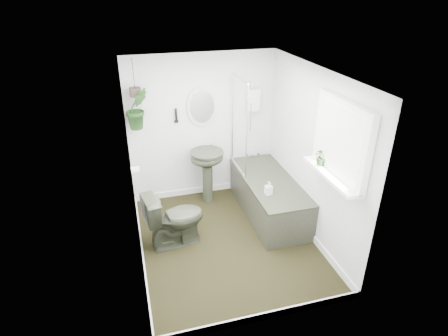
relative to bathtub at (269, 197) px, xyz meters
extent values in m
cube|color=black|center=(-0.80, -0.50, -0.30)|extent=(2.30, 2.80, 0.02)
cube|color=white|center=(-0.80, -0.50, 2.02)|extent=(2.30, 2.80, 0.02)
cube|color=white|center=(-0.80, 0.91, 0.86)|extent=(2.30, 0.02, 2.30)
cube|color=white|center=(-0.80, -1.91, 0.86)|extent=(2.30, 0.02, 2.30)
cube|color=white|center=(-1.96, -0.50, 0.86)|extent=(0.02, 2.80, 2.30)
cube|color=white|center=(0.36, -0.50, 0.86)|extent=(0.02, 2.80, 2.30)
cube|color=white|center=(-0.80, -0.50, -0.24)|extent=(2.30, 2.80, 0.10)
cube|color=white|center=(0.00, 0.84, 1.26)|extent=(0.20, 0.10, 0.35)
ellipsoid|color=beige|center=(-0.81, 0.87, 1.21)|extent=(0.46, 0.03, 0.62)
cylinder|color=black|center=(-1.21, 0.86, 1.11)|extent=(0.04, 0.04, 0.22)
cylinder|color=white|center=(-1.90, 0.20, 0.61)|extent=(0.11, 0.11, 0.11)
cube|color=white|center=(0.29, -1.20, 1.36)|extent=(0.08, 1.00, 0.90)
cube|color=white|center=(0.22, -1.20, 0.94)|extent=(0.18, 1.00, 0.04)
cube|color=white|center=(0.24, -1.20, 1.36)|extent=(0.01, 0.86, 0.76)
imported|color=#2E3324|center=(-1.48, -0.34, 0.10)|extent=(0.84, 0.57, 0.79)
imported|color=black|center=(0.23, -0.96, 1.07)|extent=(0.24, 0.22, 0.22)
imported|color=black|center=(-1.77, 0.71, 1.31)|extent=(0.38, 0.33, 0.59)
imported|color=black|center=(-0.18, -0.38, 0.39)|extent=(0.10, 0.10, 0.19)
cylinder|color=#46332B|center=(-1.77, 0.71, 1.55)|extent=(0.16, 0.16, 0.12)
camera|label=1|loc=(-1.95, -4.48, 2.91)|focal=30.00mm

